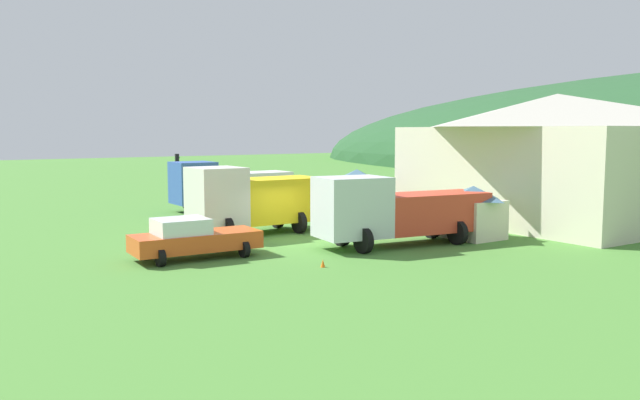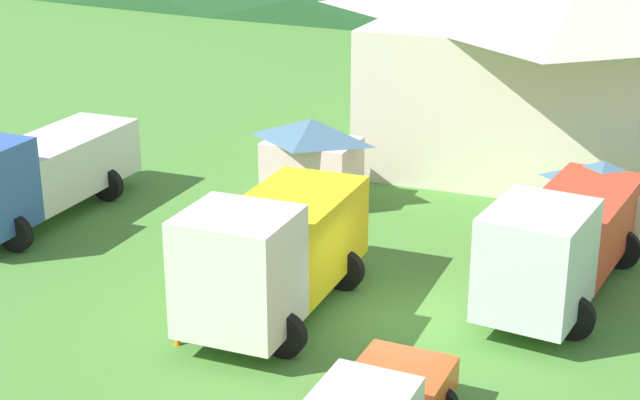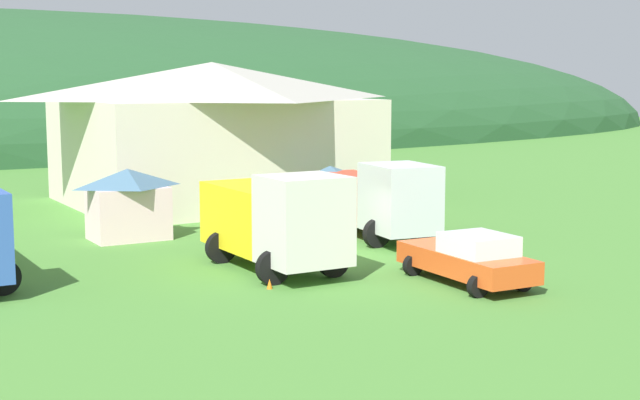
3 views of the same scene
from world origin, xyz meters
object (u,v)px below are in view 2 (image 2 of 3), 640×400
box_truck_blue (32,172)px  tow_truck_silver (561,240)px  play_shed_pink (312,159)px  traffic_cone_mid_row (178,345)px  play_shed_cream (601,200)px  depot_building (582,61)px  flatbed_truck_yellow (272,250)px

box_truck_blue → tow_truck_silver: bearing=91.9°
play_shed_pink → traffic_cone_mid_row: bearing=-85.0°
play_shed_pink → tow_truck_silver: bearing=-27.0°
box_truck_blue → traffic_cone_mid_row: (8.35, -5.55, -1.63)m
traffic_cone_mid_row → tow_truck_silver: bearing=37.5°
play_shed_cream → box_truck_blue: 17.52m
depot_building → play_shed_cream: size_ratio=5.61×
box_truck_blue → play_shed_pink: bearing=124.3°
traffic_cone_mid_row → depot_building: bearing=71.3°
play_shed_pink → depot_building: bearing=49.1°
play_shed_cream → traffic_cone_mid_row: 13.59m
box_truck_blue → flatbed_truck_yellow: 10.33m
depot_building → traffic_cone_mid_row: size_ratio=24.13×
traffic_cone_mid_row → box_truck_blue: bearing=146.4°
play_shed_pink → box_truck_blue: size_ratio=0.40×
flatbed_truck_yellow → tow_truck_silver: size_ratio=0.79×
play_shed_pink → tow_truck_silver: tow_truck_silver is taller
tow_truck_silver → play_shed_cream: bearing=-179.0°
depot_building → box_truck_blue: (-14.83, -13.62, -2.09)m
traffic_cone_mid_row → play_shed_pink: bearing=95.0°
depot_building → flatbed_truck_yellow: 17.69m
depot_building → play_shed_pink: depot_building is taller
depot_building → play_shed_cream: depot_building is taller
play_shed_cream → tow_truck_silver: (-0.50, -4.48, 0.33)m
box_truck_blue → flatbed_truck_yellow: flatbed_truck_yellow is taller
box_truck_blue → flatbed_truck_yellow: size_ratio=1.19×
flatbed_truck_yellow → traffic_cone_mid_row: flatbed_truck_yellow is taller
depot_building → box_truck_blue: 20.24m
depot_building → tow_truck_silver: depot_building is taller
flatbed_truck_yellow → play_shed_cream: bearing=139.7°
depot_building → play_shed_pink: (-7.42, -8.55, -2.25)m
play_shed_cream → play_shed_pink: play_shed_pink is taller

